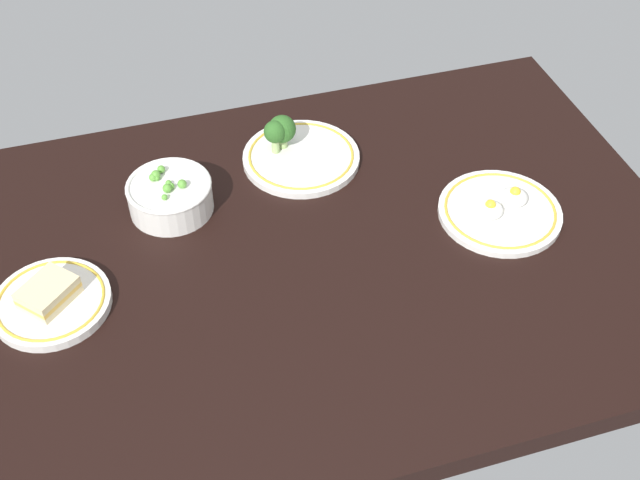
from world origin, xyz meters
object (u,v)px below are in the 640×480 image
Objects in this scene: plate_eggs at (500,210)px; plate_broccoli at (297,151)px; bowl_peas at (170,195)px; plate_sandwich at (51,302)px.

plate_eggs is 0.98× the size of plate_broccoli.
plate_broccoli reaches higher than bowl_peas.
plate_sandwich is (-20.99, -16.78, -1.67)cm from bowl_peas.
plate_sandwich reaches higher than plate_eggs.
plate_sandwich is at bearing -152.42° from plate_broccoli.
plate_sandwich is at bearing -141.36° from bowl_peas.
plate_sandwich is 73.86cm from plate_eggs.
plate_eggs is at bearing -39.93° from plate_broccoli.
plate_broccoli is at bearing 15.61° from bowl_peas.
plate_sandwich is 0.84× the size of plate_broccoli.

